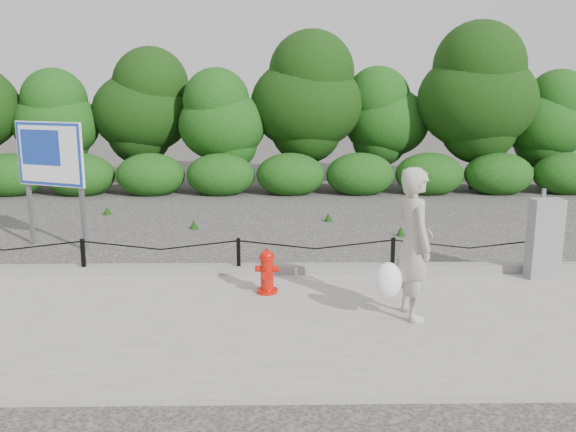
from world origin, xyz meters
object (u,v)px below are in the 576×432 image
(pedestrian, at_px, (412,246))
(utility_cabinet, at_px, (544,239))
(fire_hydrant, at_px, (267,272))
(advertising_sign, at_px, (50,160))

(pedestrian, bearing_deg, utility_cabinet, -65.07)
(fire_hydrant, xyz_separation_m, pedestrian, (1.91, -0.97, 0.65))
(pedestrian, distance_m, advertising_sign, 7.21)
(utility_cabinet, height_order, advertising_sign, advertising_sign)
(fire_hydrant, height_order, pedestrian, pedestrian)
(pedestrian, relative_size, advertising_sign, 0.83)
(utility_cabinet, distance_m, advertising_sign, 8.85)
(fire_hydrant, relative_size, utility_cabinet, 0.48)
(fire_hydrant, distance_m, utility_cabinet, 4.43)
(fire_hydrant, bearing_deg, pedestrian, -22.35)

